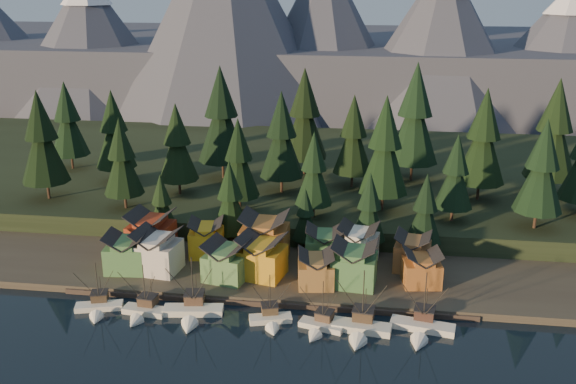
# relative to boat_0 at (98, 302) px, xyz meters

# --- Properties ---
(ground) EXTENTS (500.00, 500.00, 0.00)m
(ground) POSITION_rel_boat_0_xyz_m (30.62, -8.75, -1.97)
(ground) COLOR black
(ground) RESTS_ON ground
(shore_strip) EXTENTS (400.00, 50.00, 1.50)m
(shore_strip) POSITION_rel_boat_0_xyz_m (30.62, 31.25, -1.22)
(shore_strip) COLOR #39332A
(shore_strip) RESTS_ON ground
(hillside) EXTENTS (420.00, 100.00, 6.00)m
(hillside) POSITION_rel_boat_0_xyz_m (30.62, 81.25, 1.03)
(hillside) COLOR black
(hillside) RESTS_ON ground
(dock) EXTENTS (80.00, 4.00, 1.00)m
(dock) POSITION_rel_boat_0_xyz_m (30.62, 7.75, -1.47)
(dock) COLOR #4A3C34
(dock) RESTS_ON ground
(mountain_ridge) EXTENTS (560.00, 190.00, 90.00)m
(mountain_ridge) POSITION_rel_boat_0_xyz_m (26.42, 204.84, 24.08)
(mountain_ridge) COLOR #4F5365
(mountain_ridge) RESTS_ON ground
(boat_0) EXTENTS (9.36, 9.79, 10.40)m
(boat_0) POSITION_rel_boat_0_xyz_m (0.00, 0.00, 0.00)
(boat_0) COLOR white
(boat_0) RESTS_ON ground
(boat_1) EXTENTS (8.64, 9.23, 10.83)m
(boat_1) POSITION_rel_boat_0_xyz_m (8.78, -0.33, 0.19)
(boat_1) COLOR silver
(boat_1) RESTS_ON ground
(boat_2) EXTENTS (11.72, 12.52, 12.39)m
(boat_2) POSITION_rel_boat_0_xyz_m (18.05, 0.51, 0.30)
(boat_2) COLOR white
(boat_2) RESTS_ON ground
(boat_3) EXTENTS (8.36, 8.89, 10.21)m
(boat_3) POSITION_rel_boat_0_xyz_m (32.91, 0.05, 0.06)
(boat_3) COLOR white
(boat_3) RESTS_ON ground
(boat_4) EXTENTS (8.69, 9.17, 10.12)m
(boat_4) POSITION_rel_boat_0_xyz_m (41.89, -1.09, -0.00)
(boat_4) COLOR silver
(boat_4) RESTS_ON ground
(boat_5) EXTENTS (11.04, 11.79, 12.76)m
(boat_5) POSITION_rel_boat_0_xyz_m (49.13, -1.25, 0.48)
(boat_5) COLOR silver
(boat_5) RESTS_ON ground
(boat_6) EXTENTS (12.02, 12.73, 12.07)m
(boat_6) POSITION_rel_boat_0_xyz_m (59.80, 0.54, 0.19)
(boat_6) COLOR white
(boat_6) RESTS_ON ground
(house_front_0) EXTENTS (8.86, 8.46, 8.18)m
(house_front_0) POSITION_rel_boat_0_xyz_m (0.14, 15.00, 3.82)
(house_front_0) COLOR #487E44
(house_front_0) RESTS_ON shore_strip
(house_front_1) EXTENTS (9.70, 9.39, 9.02)m
(house_front_1) POSITION_rel_boat_0_xyz_m (6.61, 15.50, 4.26)
(house_front_1) COLOR beige
(house_front_1) RESTS_ON shore_strip
(house_front_2) EXTENTS (9.65, 9.70, 7.97)m
(house_front_2) POSITION_rel_boat_0_xyz_m (21.59, 14.02, 3.71)
(house_front_2) COLOR #508045
(house_front_2) RESTS_ON shore_strip
(house_front_3) EXTENTS (10.31, 10.00, 8.89)m
(house_front_3) POSITION_rel_boat_0_xyz_m (28.44, 16.06, 4.20)
(house_front_3) COLOR gold
(house_front_3) RESTS_ON shore_strip
(house_front_4) EXTENTS (7.90, 8.37, 7.08)m
(house_front_4) POSITION_rel_boat_0_xyz_m (39.72, 13.54, 3.25)
(house_front_4) COLOR olive
(house_front_4) RESTS_ON shore_strip
(house_front_5) EXTENTS (9.24, 8.54, 8.97)m
(house_front_5) POSITION_rel_boat_0_xyz_m (47.20, 14.72, 4.24)
(house_front_5) COLOR #41743F
(house_front_5) RESTS_ON shore_strip
(house_front_6) EXTENTS (8.04, 7.70, 7.16)m
(house_front_6) POSITION_rel_boat_0_xyz_m (60.50, 16.72, 3.29)
(house_front_6) COLOR #A6612A
(house_front_6) RESTS_ON shore_strip
(house_back_0) EXTENTS (9.74, 9.41, 9.76)m
(house_back_0) POSITION_rel_boat_0_xyz_m (2.44, 23.75, 4.65)
(house_back_0) COLOR #983017
(house_back_0) RESTS_ON shore_strip
(house_back_1) EXTENTS (8.19, 8.26, 8.13)m
(house_back_1) POSITION_rel_boat_0_xyz_m (14.65, 24.61, 3.79)
(house_back_1) COLOR gold
(house_back_1) RESTS_ON shore_strip
(house_back_2) EXTENTS (10.02, 9.24, 10.43)m
(house_back_2) POSITION_rel_boat_0_xyz_m (27.60, 24.28, 5.00)
(house_back_2) COLOR #AA672B
(house_back_2) RESTS_ON shore_strip
(house_back_3) EXTENTS (8.31, 7.49, 8.06)m
(house_back_3) POSITION_rel_boat_0_xyz_m (40.52, 24.49, 3.76)
(house_back_3) COLOR #3D7242
(house_back_3) RESTS_ON shore_strip
(house_back_4) EXTENTS (9.12, 8.86, 8.74)m
(house_back_4) POSITION_rel_boat_0_xyz_m (47.63, 24.93, 4.12)
(house_back_4) COLOR silver
(house_back_4) RESTS_ON shore_strip
(house_back_5) EXTENTS (8.17, 8.24, 8.00)m
(house_back_5) POSITION_rel_boat_0_xyz_m (58.93, 23.36, 3.72)
(house_back_5) COLOR #946134
(house_back_5) RESTS_ON shore_strip
(tree_hill_0) EXTENTS (11.94, 11.94, 27.81)m
(tree_hill_0) POSITION_rel_boat_0_xyz_m (-31.38, 43.25, 19.23)
(tree_hill_0) COLOR #332319
(tree_hill_0) RESTS_ON hillside
(tree_hill_1) EXTENTS (10.88, 10.88, 25.34)m
(tree_hill_1) POSITION_rel_boat_0_xyz_m (-19.38, 59.25, 17.88)
(tree_hill_1) COLOR #332319
(tree_hill_1) RESTS_ON hillside
(tree_hill_2) EXTENTS (9.66, 9.66, 22.51)m
(tree_hill_2) POSITION_rel_boat_0_xyz_m (-9.38, 39.25, 16.33)
(tree_hill_2) COLOR #332319
(tree_hill_2) RESTS_ON hillside
(tree_hill_3) EXTENTS (10.26, 10.26, 23.91)m
(tree_hill_3) POSITION_rel_boat_0_xyz_m (0.62, 51.25, 17.09)
(tree_hill_3) COLOR #332319
(tree_hill_3) RESTS_ON hillside
(tree_hill_4) EXTENTS (13.44, 13.44, 31.31)m
(tree_hill_4) POSITION_rel_boat_0_xyz_m (8.62, 66.25, 21.15)
(tree_hill_4) COLOR #332319
(tree_hill_4) RESTS_ON hillside
(tree_hill_5) EXTENTS (9.77, 9.77, 22.76)m
(tree_hill_5) POSITION_rel_boat_0_xyz_m (18.62, 41.25, 16.46)
(tree_hill_5) COLOR #332319
(tree_hill_5) RESTS_ON hillside
(tree_hill_6) EXTENTS (11.47, 11.47, 26.73)m
(tree_hill_6) POSITION_rel_boat_0_xyz_m (26.62, 56.25, 18.64)
(tree_hill_6) COLOR #332319
(tree_hill_6) RESTS_ON hillside
(tree_hill_7) EXTENTS (8.88, 8.88, 20.69)m
(tree_hill_7) POSITION_rel_boat_0_xyz_m (36.62, 39.25, 15.33)
(tree_hill_7) COLOR #332319
(tree_hill_7) RESTS_ON hillside
(tree_hill_8) EXTENTS (10.71, 10.71, 24.94)m
(tree_hill_8) POSITION_rel_boat_0_xyz_m (44.62, 63.25, 17.66)
(tree_hill_8) COLOR #332319
(tree_hill_8) RESTS_ON hillside
(tree_hill_9) EXTENTS (12.04, 12.04, 28.04)m
(tree_hill_9) POSITION_rel_boat_0_xyz_m (52.62, 46.25, 19.36)
(tree_hill_9) COLOR #332319
(tree_hill_9) RESTS_ON hillside
(tree_hill_10) EXTENTS (13.97, 13.97, 32.53)m
(tree_hill_10) POSITION_rel_boat_0_xyz_m (60.62, 71.25, 21.81)
(tree_hill_10) COLOR #332319
(tree_hill_10) RESTS_ON hillside
(tree_hill_11) EXTENTS (8.89, 8.89, 20.70)m
(tree_hill_11) POSITION_rel_boat_0_xyz_m (68.62, 41.25, 15.34)
(tree_hill_11) COLOR #332319
(tree_hill_11) RESTS_ON hillside
(tree_hill_12) EXTENTS (12.20, 12.20, 28.43)m
(tree_hill_12) POSITION_rel_boat_0_xyz_m (76.62, 57.25, 19.57)
(tree_hill_12) COLOR #332319
(tree_hill_12) RESTS_ON hillside
(tree_hill_13) EXTENTS (10.78, 10.78, 25.10)m
(tree_hill_13) POSITION_rel_boat_0_xyz_m (86.62, 39.25, 17.75)
(tree_hill_13) COLOR #332319
(tree_hill_13) RESTS_ON hillside
(tree_hill_14) EXTENTS (12.99, 12.99, 30.27)m
(tree_hill_14) POSITION_rel_boat_0_xyz_m (94.62, 63.25, 20.57)
(tree_hill_14) COLOR #332319
(tree_hill_14) RESTS_ON hillside
(tree_hill_15) EXTENTS (12.96, 12.96, 30.19)m
(tree_hill_15) POSITION_rel_boat_0_xyz_m (30.62, 73.25, 20.53)
(tree_hill_15) COLOR #332319
(tree_hill_15) RESTS_ON hillside
(tree_hill_16) EXTENTS (11.01, 11.01, 25.64)m
(tree_hill_16) POSITION_rel_boat_0_xyz_m (-37.38, 69.25, 18.04)
(tree_hill_16) COLOR #332319
(tree_hill_16) RESTS_ON hillside
(tree_shore_0) EXTENTS (6.90, 6.90, 16.06)m
(tree_shore_0) POSITION_rel_boat_0_xyz_m (2.62, 31.25, 8.30)
(tree_shore_0) COLOR #332319
(tree_shore_0) RESTS_ON shore_strip
(tree_shore_1) EXTENTS (8.53, 8.53, 19.88)m
(tree_shore_1) POSITION_rel_boat_0_xyz_m (18.62, 31.25, 10.39)
(tree_shore_1) COLOR #332319
(tree_shore_1) RESTS_ON shore_strip
(tree_shore_2) EXTENTS (6.12, 6.12, 14.25)m
(tree_shore_2) POSITION_rel_boat_0_xyz_m (35.62, 31.25, 7.30)
(tree_shore_2) COLOR #332319
(tree_shore_2) RESTS_ON shore_strip
(tree_shore_3) EXTENTS (7.93, 7.93, 18.48)m
(tree_shore_3) POSITION_rel_boat_0_xyz_m (49.62, 31.25, 9.62)
(tree_shore_3) COLOR #332319
(tree_shore_3) RESTS_ON shore_strip
(tree_shore_4) EXTENTS (8.06, 8.06, 18.79)m
(tree_shore_4) POSITION_rel_boat_0_xyz_m (61.62, 31.25, 9.79)
(tree_shore_4) COLOR #332319
(tree_shore_4) RESTS_ON shore_strip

